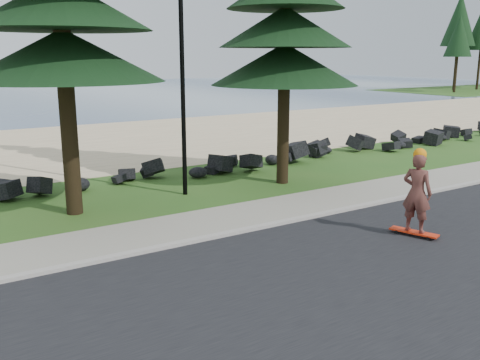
{
  "coord_description": "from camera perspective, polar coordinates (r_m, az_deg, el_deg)",
  "views": [
    {
      "loc": [
        -7.31,
        -11.35,
        4.24
      ],
      "look_at": [
        -0.02,
        0.0,
        1.09
      ],
      "focal_mm": 40.0,
      "sensor_mm": 36.0,
      "label": 1
    }
  ],
  "objects": [
    {
      "name": "seawall_boulders",
      "position": [
        18.94,
        -9.16,
        0.04
      ],
      "size": [
        60.0,
        2.4,
        1.1
      ],
      "primitive_type": null,
      "color": "black",
      "rests_on": "ground"
    },
    {
      "name": "sidewalk",
      "position": [
        14.3,
        -0.38,
        -3.93
      ],
      "size": [
        160.0,
        2.0,
        0.08
      ],
      "primitive_type": "cube",
      "color": "gray",
      "rests_on": "ground"
    },
    {
      "name": "ground",
      "position": [
        14.15,
        0.05,
        -4.29
      ],
      "size": [
        160.0,
        160.0,
        0.0
      ],
      "primitive_type": "plane",
      "color": "#28561B",
      "rests_on": "ground"
    },
    {
      "name": "kerb",
      "position": [
        13.43,
        2.14,
        -5.05
      ],
      "size": [
        160.0,
        0.2,
        0.1
      ],
      "primitive_type": "cube",
      "color": "#A8A198",
      "rests_on": "ground"
    },
    {
      "name": "skateboarder",
      "position": [
        13.27,
        18.35,
        -1.35
      ],
      "size": [
        0.66,
        1.17,
        2.13
      ],
      "rotation": [
        0.0,
        0.0,
        1.9
      ],
      "color": "red",
      "rests_on": "ground"
    },
    {
      "name": "road",
      "position": [
        10.88,
        13.21,
        -10.12
      ],
      "size": [
        160.0,
        7.0,
        0.02
      ],
      "primitive_type": "cube",
      "color": "black",
      "rests_on": "ground"
    },
    {
      "name": "beach_sand",
      "position": [
        27.2,
        -16.76,
        3.64
      ],
      "size": [
        160.0,
        15.0,
        0.01
      ],
      "primitive_type": "cube",
      "color": "tan",
      "rests_on": "ground"
    },
    {
      "name": "lamp_post",
      "position": [
        16.28,
        -6.21,
        12.7
      ],
      "size": [
        0.25,
        0.14,
        8.14
      ],
      "color": "black",
      "rests_on": "ground"
    }
  ]
}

